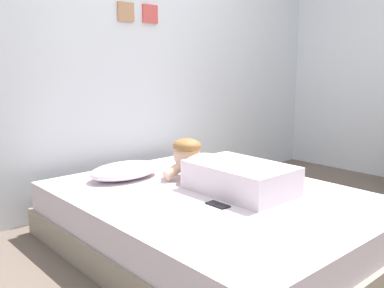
% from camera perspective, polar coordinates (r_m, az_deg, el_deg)
% --- Properties ---
extents(ground_plane, '(12.92, 12.92, 0.00)m').
position_cam_1_polar(ground_plane, '(2.75, 11.40, -13.94)').
color(ground_plane, '#66564C').
extents(back_wall, '(4.46, 0.12, 2.50)m').
position_cam_1_polar(back_wall, '(3.60, -7.73, 12.41)').
color(back_wall, silver).
rests_on(back_wall, ground).
extents(bed, '(1.53, 2.02, 0.36)m').
position_cam_1_polar(bed, '(2.68, 2.76, -10.31)').
color(bed, gray).
rests_on(bed, ground).
extents(pillow, '(0.52, 0.32, 0.11)m').
position_cam_1_polar(pillow, '(2.96, -9.03, -3.55)').
color(pillow, silver).
rests_on(pillow, bed).
extents(person_lying, '(0.43, 0.92, 0.27)m').
position_cam_1_polar(person_lying, '(2.71, 4.33, -3.69)').
color(person_lying, silver).
rests_on(person_lying, bed).
extents(coffee_cup, '(0.12, 0.09, 0.07)m').
position_cam_1_polar(coffee_cup, '(3.02, 2.46, -3.50)').
color(coffee_cup, '#D84C47').
rests_on(coffee_cup, bed).
extents(cell_phone, '(0.07, 0.14, 0.01)m').
position_cam_1_polar(cell_phone, '(2.39, 3.49, -8.18)').
color(cell_phone, black).
rests_on(cell_phone, bed).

